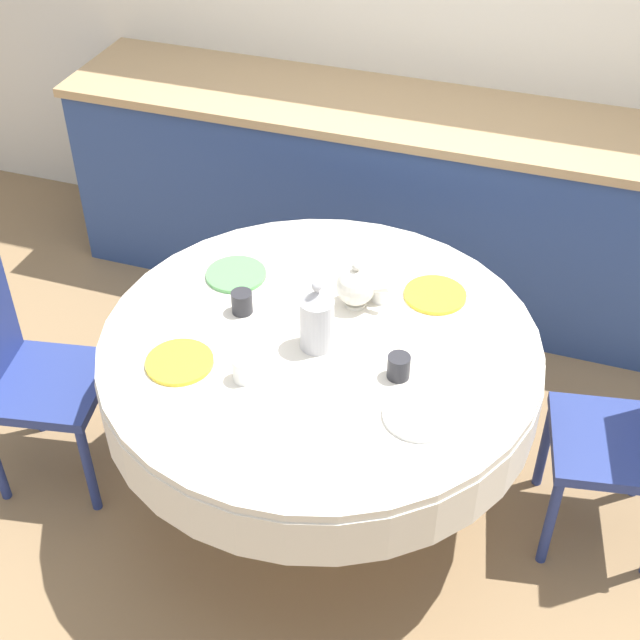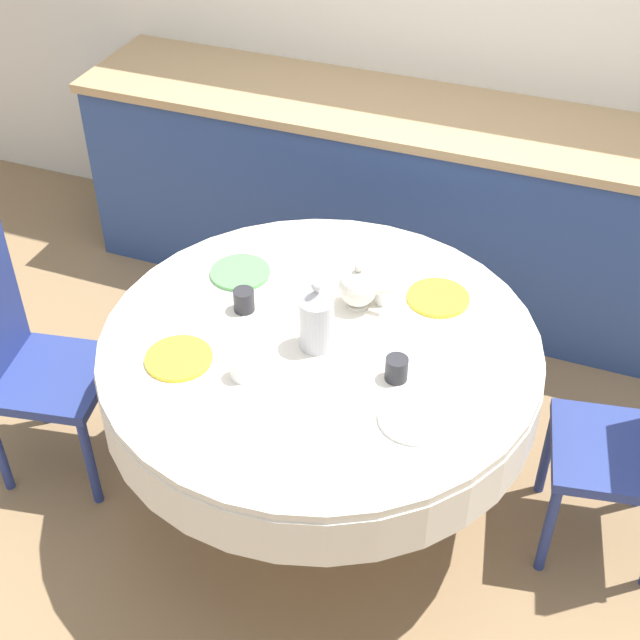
{
  "view_description": "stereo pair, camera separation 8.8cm",
  "coord_description": "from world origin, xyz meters",
  "views": [
    {
      "loc": [
        0.7,
        -2.07,
        2.62
      ],
      "look_at": [
        0.0,
        0.0,
        0.84
      ],
      "focal_mm": 50.0,
      "sensor_mm": 36.0,
      "label": 1
    },
    {
      "loc": [
        0.78,
        -2.04,
        2.62
      ],
      "look_at": [
        0.0,
        0.0,
        0.84
      ],
      "focal_mm": 50.0,
      "sensor_mm": 36.0,
      "label": 2
    }
  ],
  "objects": [
    {
      "name": "ground_plane",
      "position": [
        0.0,
        0.0,
        0.0
      ],
      "size": [
        12.0,
        12.0,
        0.0
      ],
      "primitive_type": "plane",
      "color": "#8E704C"
    },
    {
      "name": "kitchen_counter",
      "position": [
        0.0,
        1.39,
        0.46
      ],
      "size": [
        3.24,
        0.64,
        0.92
      ],
      "color": "#2D4784",
      "rests_on": "ground_plane"
    },
    {
      "name": "dining_table",
      "position": [
        0.0,
        0.0,
        0.64
      ],
      "size": [
        1.44,
        1.44,
        0.76
      ],
      "color": "tan",
      "rests_on": "ground_plane"
    },
    {
      "name": "chair_right",
      "position": [
        -1.05,
        -0.2,
        0.53
      ],
      "size": [
        0.47,
        0.47,
        0.96
      ],
      "rotation": [
        0.0,
        0.0,
        -1.39
      ],
      "color": "navy",
      "rests_on": "ground_plane"
    },
    {
      "name": "plate_near_left",
      "position": [
        -0.38,
        -0.25,
        0.77
      ],
      "size": [
        0.21,
        0.21,
        0.01
      ],
      "primitive_type": "cylinder",
      "color": "yellow",
      "rests_on": "dining_table"
    },
    {
      "name": "cup_near_left",
      "position": [
        -0.16,
        -0.25,
        0.8
      ],
      "size": [
        0.07,
        0.07,
        0.08
      ],
      "primitive_type": "cylinder",
      "color": "white",
      "rests_on": "dining_table"
    },
    {
      "name": "plate_near_right",
      "position": [
        0.39,
        -0.24,
        0.77
      ],
      "size": [
        0.21,
        0.21,
        0.01
      ],
      "primitive_type": "cylinder",
      "color": "white",
      "rests_on": "dining_table"
    },
    {
      "name": "cup_near_right",
      "position": [
        0.28,
        -0.09,
        0.8
      ],
      "size": [
        0.07,
        0.07,
        0.08
      ],
      "primitive_type": "cylinder",
      "color": "#28282D",
      "rests_on": "dining_table"
    },
    {
      "name": "plate_far_left",
      "position": [
        -0.39,
        0.23,
        0.77
      ],
      "size": [
        0.21,
        0.21,
        0.01
      ],
      "primitive_type": "cylinder",
      "color": "#5BA85B",
      "rests_on": "dining_table"
    },
    {
      "name": "cup_far_left",
      "position": [
        -0.29,
        0.05,
        0.8
      ],
      "size": [
        0.07,
        0.07,
        0.08
      ],
      "primitive_type": "cylinder",
      "color": "#28282D",
      "rests_on": "dining_table"
    },
    {
      "name": "plate_far_right",
      "position": [
        0.3,
        0.34,
        0.77
      ],
      "size": [
        0.21,
        0.21,
        0.01
      ],
      "primitive_type": "cylinder",
      "color": "yellow",
      "rests_on": "dining_table"
    },
    {
      "name": "cup_far_right",
      "position": [
        0.13,
        0.27,
        0.8
      ],
      "size": [
        0.07,
        0.07,
        0.08
      ],
      "primitive_type": "cylinder",
      "color": "white",
      "rests_on": "dining_table"
    },
    {
      "name": "coffee_carafe",
      "position": [
        -0.0,
        -0.03,
        0.87
      ],
      "size": [
        0.11,
        0.11,
        0.25
      ],
      "color": "#B2B2B7",
      "rests_on": "dining_table"
    },
    {
      "name": "teapot",
      "position": [
        0.06,
        0.21,
        0.84
      ],
      "size": [
        0.18,
        0.13,
        0.17
      ],
      "color": "silver",
      "rests_on": "dining_table"
    }
  ]
}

